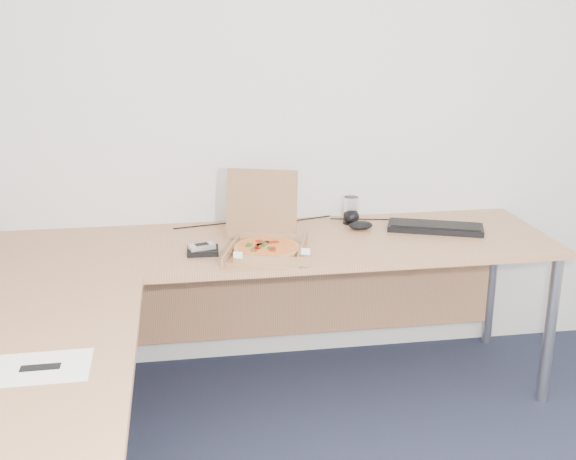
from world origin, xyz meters
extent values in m
cube|color=#B97D52|center=(-0.50, 1.40, 0.71)|extent=(2.50, 0.70, 0.03)
cube|color=#B97D52|center=(-1.40, 0.30, 0.71)|extent=(0.70, 1.50, 0.03)
cylinder|color=gray|center=(0.70, 1.70, 0.35)|extent=(0.05, 0.05, 0.70)
cube|color=#A06E48|center=(-0.54, 1.24, 0.73)|extent=(0.31, 0.31, 0.01)
cube|color=#A06E48|center=(-0.54, 1.42, 0.89)|extent=(0.31, 0.06, 0.31)
cylinder|color=#DD9250|center=(-0.54, 1.24, 0.75)|extent=(0.28, 0.28, 0.02)
cylinder|color=#B81609|center=(-0.54, 1.24, 0.76)|extent=(0.24, 0.24, 0.00)
cylinder|color=silver|center=(-0.09, 1.64, 0.79)|extent=(0.07, 0.07, 0.12)
cube|color=black|center=(0.27, 1.45, 0.74)|extent=(0.46, 0.30, 0.03)
ellipsoid|color=black|center=(-0.07, 1.51, 0.75)|extent=(0.12, 0.08, 0.04)
cube|color=black|center=(-0.81, 1.30, 0.74)|extent=(0.14, 0.11, 0.02)
cube|color=#B2B5BA|center=(-0.81, 1.29, 0.76)|extent=(0.12, 0.08, 0.02)
cube|color=white|center=(-1.32, 0.38, 0.73)|extent=(0.29, 0.20, 0.00)
ellipsoid|color=black|center=(-0.09, 1.62, 0.77)|extent=(0.08, 0.08, 0.07)
camera|label=1|loc=(-0.89, -1.51, 1.72)|focal=43.63mm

